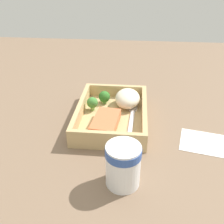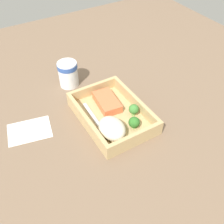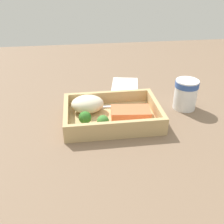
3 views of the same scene
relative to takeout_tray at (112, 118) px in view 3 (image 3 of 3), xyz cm
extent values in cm
cube|color=#765E49|center=(0.00, 0.00, -1.60)|extent=(160.00, 160.00, 2.00)
cube|color=tan|center=(0.00, 0.00, 0.00)|extent=(26.19, 18.51, 1.20)
cube|color=tan|center=(0.00, -8.65, 2.40)|extent=(26.19, 1.20, 3.60)
cube|color=tan|center=(0.00, 8.65, 2.40)|extent=(26.19, 1.20, 3.60)
cube|color=tan|center=(-12.49, 0.00, 2.40)|extent=(1.20, 16.11, 3.60)
cube|color=tan|center=(12.49, 0.00, 2.40)|extent=(1.20, 16.11, 3.60)
cube|color=#EE6E42|center=(-5.00, 1.11, 1.91)|extent=(11.26, 7.12, 2.63)
ellipsoid|color=beige|center=(6.52, -3.87, 3.01)|extent=(9.26, 7.11, 4.83)
cylinder|color=#7DAE59|center=(3.10, 5.85, 1.37)|extent=(1.18, 1.18, 1.55)
sphere|color=#408035|center=(3.10, 5.85, 3.01)|extent=(3.11, 3.11, 3.11)
cylinder|color=#73A558|center=(7.57, 2.99, 1.19)|extent=(1.28, 1.28, 1.17)
sphere|color=#316F27|center=(7.57, 2.99, 2.70)|extent=(3.36, 3.36, 3.36)
cube|color=silver|center=(-2.85, -5.33, 0.82)|extent=(12.44, 1.72, 0.44)
cube|color=silver|center=(5.04, -5.73, 0.82)|extent=(3.51, 2.37, 0.44)
cylinder|color=white|center=(-22.68, -4.30, 3.92)|extent=(6.70, 6.70, 9.04)
cylinder|color=#3356A8|center=(-22.68, -4.30, 7.23)|extent=(6.90, 6.90, 1.63)
cube|color=white|center=(-8.02, -23.85, -0.48)|extent=(11.59, 14.14, 0.24)
camera|label=1|loc=(-60.41, -5.83, 38.36)|focal=42.00mm
camera|label=2|loc=(49.73, -29.56, 57.24)|focal=42.00mm
camera|label=3|loc=(8.48, 62.14, 38.14)|focal=42.00mm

